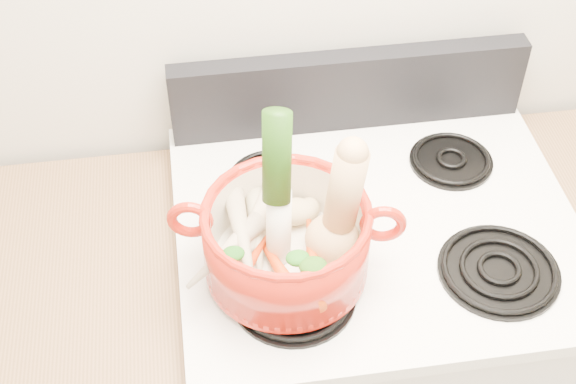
{
  "coord_description": "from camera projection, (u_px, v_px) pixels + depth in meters",
  "views": [
    {
      "loc": [
        -0.33,
        0.37,
        2.09
      ],
      "look_at": [
        -0.19,
        1.27,
        1.18
      ],
      "focal_mm": 50.0,
      "sensor_mm": 36.0,
      "label": 1
    }
  ],
  "objects": [
    {
      "name": "cooktop",
      "position": [
        377.0,
        226.0,
        1.57
      ],
      "size": [
        0.78,
        0.67,
        0.03
      ],
      "primitive_type": "cube",
      "color": "white",
      "rests_on": "stove_body"
    },
    {
      "name": "burner_back_left",
      "position": [
        271.0,
        178.0,
        1.63
      ],
      "size": [
        0.17,
        0.17,
        0.02
      ],
      "primitive_type": "cylinder",
      "color": "black",
      "rests_on": "cooktop"
    },
    {
      "name": "pot_handle_right",
      "position": [
        383.0,
        224.0,
        1.36
      ],
      "size": [
        0.08,
        0.03,
        0.08
      ],
      "primitive_type": "torus",
      "rotation": [
        1.57,
        0.0,
        -0.18
      ],
      "color": "#B01C0F",
      "rests_on": "dutch_oven"
    },
    {
      "name": "parsnip_5",
      "position": [
        242.0,
        236.0,
        1.4
      ],
      "size": [
        0.06,
        0.23,
        0.06
      ],
      "primitive_type": "cone",
      "rotation": [
        1.66,
        0.0,
        0.06
      ],
      "color": "beige",
      "rests_on": "dutch_oven"
    },
    {
      "name": "leek",
      "position": [
        278.0,
        190.0,
        1.33
      ],
      "size": [
        0.07,
        0.11,
        0.32
      ],
      "primitive_type": "cylinder",
      "rotation": [
        -0.16,
        0.0,
        -0.26
      ],
      "color": "white",
      "rests_on": "dutch_oven"
    },
    {
      "name": "parsnip_1",
      "position": [
        255.0,
        236.0,
        1.43
      ],
      "size": [
        0.14,
        0.18,
        0.06
      ],
      "primitive_type": "cone",
      "rotation": [
        1.66,
        0.0,
        -0.59
      ],
      "color": "beige",
      "rests_on": "dutch_oven"
    },
    {
      "name": "parsnip_0",
      "position": [
        255.0,
        237.0,
        1.44
      ],
      "size": [
        0.07,
        0.2,
        0.06
      ],
      "primitive_type": "cone",
      "rotation": [
        1.66,
        0.0,
        -0.16
      ],
      "color": "beige",
      "rests_on": "dutch_oven"
    },
    {
      "name": "ginger",
      "position": [
        295.0,
        212.0,
        1.48
      ],
      "size": [
        0.08,
        0.06,
        0.04
      ],
      "primitive_type": "ellipsoid",
      "rotation": [
        0.0,
        0.0,
        -0.04
      ],
      "color": "tan",
      "rests_on": "dutch_oven"
    },
    {
      "name": "stove_body",
      "position": [
        361.0,
        361.0,
        1.91
      ],
      "size": [
        0.76,
        0.65,
        0.92
      ],
      "primitive_type": "cube",
      "color": "silver",
      "rests_on": "floor"
    },
    {
      "name": "burner_back_right",
      "position": [
        451.0,
        159.0,
        1.67
      ],
      "size": [
        0.17,
        0.17,
        0.02
      ],
      "primitive_type": "cylinder",
      "color": "black",
      "rests_on": "cooktop"
    },
    {
      "name": "burner_front_right",
      "position": [
        499.0,
        269.0,
        1.46
      ],
      "size": [
        0.22,
        0.22,
        0.02
      ],
      "primitive_type": "cylinder",
      "color": "black",
      "rests_on": "cooktop"
    },
    {
      "name": "pot_handle_left",
      "position": [
        190.0,
        220.0,
        1.37
      ],
      "size": [
        0.08,
        0.03,
        0.08
      ],
      "primitive_type": "torus",
      "rotation": [
        1.57,
        0.0,
        -0.18
      ],
      "color": "#B01C0F",
      "rests_on": "dutch_oven"
    },
    {
      "name": "burner_front_left",
      "position": [
        293.0,
        294.0,
        1.42
      ],
      "size": [
        0.22,
        0.22,
        0.02
      ],
      "primitive_type": "cylinder",
      "color": "black",
      "rests_on": "cooktop"
    },
    {
      "name": "carrot_1",
      "position": [
        249.0,
        265.0,
        1.39
      ],
      "size": [
        0.1,
        0.13,
        0.04
      ],
      "primitive_type": "cone",
      "rotation": [
        1.66,
        0.0,
        -0.61
      ],
      "color": "red",
      "rests_on": "dutch_oven"
    },
    {
      "name": "parsnip_2",
      "position": [
        257.0,
        230.0,
        1.43
      ],
      "size": [
        0.06,
        0.19,
        0.06
      ],
      "primitive_type": "cone",
      "rotation": [
        1.66,
        0.0,
        -0.07
      ],
      "color": "beige",
      "rests_on": "dutch_oven"
    },
    {
      "name": "parsnip_3",
      "position": [
        224.0,
        251.0,
        1.39
      ],
      "size": [
        0.17,
        0.15,
        0.06
      ],
      "primitive_type": "cone",
      "rotation": [
        1.66,
        0.0,
        -0.89
      ],
      "color": "beige",
      "rests_on": "dutch_oven"
    },
    {
      "name": "carrot_0",
      "position": [
        277.0,
        266.0,
        1.4
      ],
      "size": [
        0.08,
        0.16,
        0.04
      ],
      "primitive_type": "cone",
      "rotation": [
        1.66,
        0.0,
        0.34
      ],
      "color": "#DE440B",
      "rests_on": "dutch_oven"
    },
    {
      "name": "control_backsplash",
      "position": [
        349.0,
        90.0,
        1.71
      ],
      "size": [
        0.76,
        0.05,
        0.18
      ],
      "primitive_type": "cube",
      "color": "black",
      "rests_on": "cooktop"
    },
    {
      "name": "dutch_oven",
      "position": [
        286.0,
        241.0,
        1.4
      ],
      "size": [
        0.34,
        0.34,
        0.14
      ],
      "primitive_type": "cylinder",
      "rotation": [
        0.0,
        0.0,
        -0.18
      ],
      "color": "#B01C0F",
      "rests_on": "burner_front_left"
    },
    {
      "name": "squash",
      "position": [
        336.0,
        207.0,
        1.35
      ],
      "size": [
        0.14,
        0.13,
        0.25
      ],
      "primitive_type": null,
      "rotation": [
        0.0,
        0.09,
        -0.21
      ],
      "color": "#DBAF70",
      "rests_on": "dutch_oven"
    },
    {
      "name": "carrot_2",
      "position": [
        312.0,
        264.0,
        1.38
      ],
      "size": [
        0.05,
        0.19,
        0.05
      ],
      "primitive_type": "cone",
      "rotation": [
        1.66,
        0.0,
        -0.1
      ],
      "color": "#E0470B",
      "rests_on": "dutch_oven"
    },
    {
      "name": "parsnip_4",
      "position": [
        254.0,
        222.0,
        1.42
      ],
      "size": [
        0.15,
        0.21,
        0.06
      ],
      "primitive_type": "cone",
      "rotation": [
        1.66,
        0.0,
        -0.56
      ],
      "color": "beige",
      "rests_on": "dutch_oven"
    }
  ]
}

